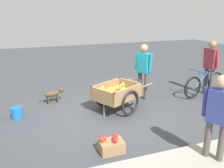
# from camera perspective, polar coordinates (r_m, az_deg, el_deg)

# --- Properties ---
(ground_plane) EXTENTS (24.00, 24.00, 0.00)m
(ground_plane) POSITION_cam_1_polar(r_m,az_deg,el_deg) (6.07, -0.76, -7.01)
(ground_plane) COLOR #3D3F44
(fruit_cart) EXTENTS (1.81, 1.45, 0.71)m
(fruit_cart) POSITION_cam_1_polar(r_m,az_deg,el_deg) (6.10, 1.12, -2.43)
(fruit_cart) COLOR #937047
(fruit_cart) RESTS_ON ground
(vendor_person) EXTENTS (0.34, 0.53, 1.58)m
(vendor_person) POSITION_cam_1_polar(r_m,az_deg,el_deg) (6.84, 7.44, 3.99)
(vendor_person) COLOR #4C4742
(vendor_person) RESTS_ON ground
(bicycle) EXTENTS (1.64, 0.49, 0.85)m
(bicycle) POSITION_cam_1_polar(r_m,az_deg,el_deg) (7.71, 20.96, -0.05)
(bicycle) COLOR black
(bicycle) RESTS_ON ground
(cyclist_person) EXTENTS (0.26, 0.57, 1.64)m
(cyclist_person) POSITION_cam_1_polar(r_m,az_deg,el_deg) (7.68, 22.19, 4.64)
(cyclist_person) COLOR #4C4742
(cyclist_person) RESTS_ON ground
(dog) EXTENTS (0.67, 0.25, 0.40)m
(dog) POSITION_cam_1_polar(r_m,az_deg,el_deg) (6.86, -13.60, -2.18)
(dog) COLOR #4C3823
(dog) RESTS_ON ground
(plastic_bucket) EXTENTS (0.27, 0.27, 0.28)m
(plastic_bucket) POSITION_cam_1_polar(r_m,az_deg,el_deg) (6.20, -21.47, -6.36)
(plastic_bucket) COLOR #1966B2
(plastic_bucket) RESTS_ON ground
(apple_crate) EXTENTS (0.44, 0.32, 0.32)m
(apple_crate) POSITION_cam_1_polar(r_m,az_deg,el_deg) (4.53, -0.20, -14.30)
(apple_crate) COLOR #99754C
(apple_crate) RESTS_ON ground
(bystander_person) EXTENTS (0.35, 0.50, 1.55)m
(bystander_person) POSITION_cam_1_polar(r_m,az_deg,el_deg) (4.19, 23.78, -6.37)
(bystander_person) COLOR #4C4742
(bystander_person) RESTS_ON ground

